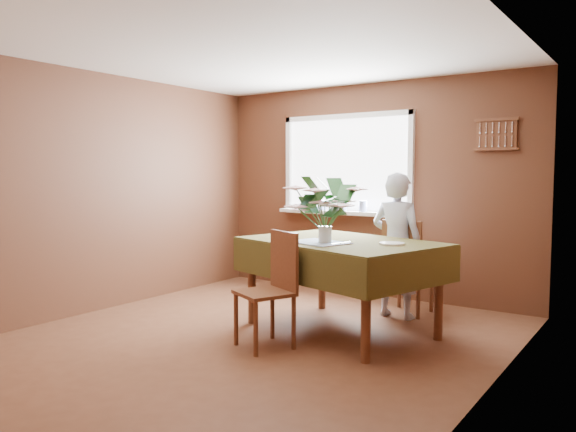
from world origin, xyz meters
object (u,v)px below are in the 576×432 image
Objects in this scene: flower_bouquet at (325,205)px; chair_near at (273,284)px; seated_woman at (397,245)px; dining_table at (340,252)px; chair_far at (406,263)px.

chair_near is at bearing -117.60° from flower_bouquet.
seated_woman is at bearing 96.37° from chair_near.
dining_table is 3.34× the size of flower_bouquet.
seated_woman is at bearing 75.10° from chair_far.
chair_far reaches higher than chair_near.
seated_woman is (-0.04, -0.14, 0.20)m from chair_far.
chair_far is 0.67× the size of seated_woman.
dining_table is at bearing 74.68° from chair_far.
seated_woman is 2.45× the size of flower_bouquet.
chair_far is 1.68m from chair_near.
seated_woman reaches higher than dining_table.
seated_woman is 1.13m from flower_bouquet.
dining_table is 0.80m from seated_woman.
chair_far is 1.65× the size of flower_bouquet.
chair_near is (-0.25, -0.70, -0.21)m from dining_table.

